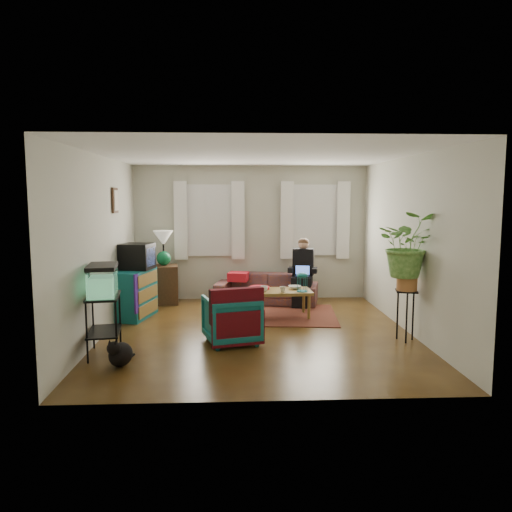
{
  "coord_description": "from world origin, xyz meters",
  "views": [
    {
      "loc": [
        -0.37,
        -7.22,
        2.02
      ],
      "look_at": [
        0.0,
        0.4,
        1.1
      ],
      "focal_mm": 35.0,
      "sensor_mm": 36.0,
      "label": 1
    }
  ],
  "objects": [
    {
      "name": "snack_tray",
      "position": [
        0.09,
        1.08,
        0.48
      ],
      "size": [
        0.36,
        0.36,
        0.04
      ],
      "primitive_type": "cylinder",
      "rotation": [
        0.0,
        0.0,
        0.04
      ],
      "color": "#B21414",
      "rests_on": "coffee_table"
    },
    {
      "name": "area_rug",
      "position": [
        0.38,
        1.08,
        0.01
      ],
      "size": [
        2.14,
        1.78,
        0.01
      ],
      "primitive_type": "cube",
      "rotation": [
        0.0,
        0.0,
        -0.1
      ],
      "color": "brown",
      "rests_on": "floor"
    },
    {
      "name": "coffee_table",
      "position": [
        0.4,
        0.95,
        0.23
      ],
      "size": [
        1.13,
        0.65,
        0.46
      ],
      "primitive_type": "cube",
      "rotation": [
        0.0,
        0.0,
        0.04
      ],
      "color": "brown",
      "rests_on": "floor"
    },
    {
      "name": "aquarium_stand",
      "position": [
        -2.0,
        -0.95,
        0.39
      ],
      "size": [
        0.48,
        0.74,
        0.77
      ],
      "primitive_type": "cube",
      "rotation": [
        0.0,
        0.0,
        0.14
      ],
      "color": "black",
      "rests_on": "floor"
    },
    {
      "name": "curtains_left",
      "position": [
        -0.8,
        2.4,
        1.55
      ],
      "size": [
        1.36,
        0.06,
        1.5
      ],
      "primitive_type": "cube",
      "color": "white",
      "rests_on": "wall_back"
    },
    {
      "name": "window_left",
      "position": [
        -0.8,
        2.48,
        1.55
      ],
      "size": [
        1.08,
        0.04,
        1.38
      ],
      "primitive_type": "cube",
      "color": "white",
      "rests_on": "wall_back"
    },
    {
      "name": "wall_front",
      "position": [
        0.0,
        -2.5,
        1.3
      ],
      "size": [
        4.5,
        0.01,
        2.6
      ],
      "primitive_type": "cube",
      "color": "silver",
      "rests_on": "floor"
    },
    {
      "name": "curtains_right",
      "position": [
        1.25,
        2.4,
        1.55
      ],
      "size": [
        1.36,
        0.06,
        1.5
      ],
      "primitive_type": "cube",
      "color": "white",
      "rests_on": "wall_back"
    },
    {
      "name": "window_right",
      "position": [
        1.25,
        2.48,
        1.55
      ],
      "size": [
        1.08,
        0.04,
        1.38
      ],
      "primitive_type": "cube",
      "color": "white",
      "rests_on": "wall_back"
    },
    {
      "name": "wall_right",
      "position": [
        2.25,
        0.0,
        1.3
      ],
      "size": [
        0.01,
        5.0,
        2.6
      ],
      "primitive_type": "cube",
      "color": "silver",
      "rests_on": "floor"
    },
    {
      "name": "potted_plant",
      "position": [
        2.05,
        -0.52,
        1.22
      ],
      "size": [
        0.96,
        0.88,
        0.91
      ],
      "primitive_type": "imported",
      "rotation": [
        0.0,
        0.0,
        -0.24
      ],
      "color": "#599947",
      "rests_on": "plant_stand"
    },
    {
      "name": "bowl",
      "position": [
        0.69,
        1.06,
        0.48
      ],
      "size": [
        0.23,
        0.23,
        0.05
      ],
      "primitive_type": "imported",
      "rotation": [
        0.0,
        0.0,
        0.04
      ],
      "color": "white",
      "rests_on": "coffee_table"
    },
    {
      "name": "serape_throw",
      "position": [
        -0.31,
        -0.76,
        0.51
      ],
      "size": [
        0.74,
        0.35,
        0.59
      ],
      "primitive_type": "cube",
      "rotation": [
        0.0,
        0.0,
        0.27
      ],
      "color": "#9E0A0A",
      "rests_on": "armchair"
    },
    {
      "name": "birdcage",
      "position": [
        0.78,
        0.81,
        0.62
      ],
      "size": [
        0.19,
        0.19,
        0.32
      ],
      "primitive_type": null,
      "rotation": [
        0.0,
        0.0,
        0.04
      ],
      "color": "#115B6B",
      "rests_on": "coffee_table"
    },
    {
      "name": "wall_left",
      "position": [
        -2.25,
        0.0,
        1.3
      ],
      "size": [
        0.01,
        5.0,
        2.6
      ],
      "primitive_type": "cube",
      "color": "silver",
      "rests_on": "floor"
    },
    {
      "name": "side_table",
      "position": [
        -1.65,
        2.12,
        0.36
      ],
      "size": [
        0.56,
        0.56,
        0.73
      ],
      "primitive_type": "cube",
      "rotation": [
        0.0,
        0.0,
        0.15
      ],
      "color": "#422418",
      "rests_on": "floor"
    },
    {
      "name": "cup_a",
      "position": [
        0.15,
        0.83,
        0.5
      ],
      "size": [
        0.13,
        0.13,
        0.1
      ],
      "primitive_type": "imported",
      "rotation": [
        0.0,
        0.0,
        0.04
      ],
      "color": "white",
      "rests_on": "coffee_table"
    },
    {
      "name": "seated_person",
      "position": [
        0.94,
        1.89,
        0.56
      ],
      "size": [
        0.6,
        0.68,
        1.13
      ],
      "primitive_type": null,
      "rotation": [
        0.0,
        0.0,
        -0.24
      ],
      "color": "black",
      "rests_on": "sofa"
    },
    {
      "name": "picture_frame",
      "position": [
        -2.21,
        0.85,
        1.95
      ],
      "size": [
        0.04,
        0.32,
        0.4
      ],
      "primitive_type": "cube",
      "color": "#3D2616",
      "rests_on": "wall_left"
    },
    {
      "name": "sofa",
      "position": [
        0.28,
        2.05,
        0.37
      ],
      "size": [
        2.02,
        1.17,
        0.74
      ],
      "primitive_type": "imported",
      "rotation": [
        0.0,
        0.0,
        -0.24
      ],
      "color": "brown",
      "rests_on": "floor"
    },
    {
      "name": "ceiling",
      "position": [
        0.0,
        0.0,
        2.6
      ],
      "size": [
        4.5,
        5.0,
        0.01
      ],
      "primitive_type": "cube",
      "color": "white",
      "rests_on": "wall_back"
    },
    {
      "name": "aquarium",
      "position": [
        -2.0,
        -0.95,
        0.97
      ],
      "size": [
        0.43,
        0.67,
        0.41
      ],
      "primitive_type": "cube",
      "rotation": [
        0.0,
        0.0,
        0.14
      ],
      "color": "#7FD899",
      "rests_on": "aquarium_stand"
    },
    {
      "name": "floor",
      "position": [
        0.0,
        0.0,
        0.0
      ],
      "size": [
        4.5,
        5.0,
        0.01
      ],
      "primitive_type": "cube",
      "color": "#4F2B14",
      "rests_on": "ground"
    },
    {
      "name": "wall_back",
      "position": [
        0.0,
        2.5,
        1.3
      ],
      "size": [
        4.5,
        0.01,
        2.6
      ],
      "primitive_type": "cube",
      "color": "silver",
      "rests_on": "floor"
    },
    {
      "name": "armchair",
      "position": [
        -0.38,
        -0.49,
        0.36
      ],
      "size": [
        0.85,
        0.82,
        0.72
      ],
      "primitive_type": "imported",
      "rotation": [
        0.0,
        0.0,
        3.41
      ],
      "color": "#106262",
      "rests_on": "floor"
    },
    {
      "name": "plant_stand",
      "position": [
        2.05,
        -0.52,
        0.36
      ],
      "size": [
        0.37,
        0.37,
        0.72
      ],
      "primitive_type": "cube",
      "rotation": [
        0.0,
        0.0,
        -0.24
      ],
      "color": "black",
      "rests_on": "floor"
    },
    {
      "name": "dresser",
      "position": [
        -1.99,
        1.03,
        0.4
      ],
      "size": [
        0.64,
        0.97,
        0.81
      ],
      "primitive_type": "cube",
      "rotation": [
        0.0,
        0.0,
        -0.23
      ],
      "color": "#12626E",
      "rests_on": "floor"
    },
    {
      "name": "black_cat",
      "position": [
        -1.7,
        -1.41,
        0.18
      ],
      "size": [
        0.37,
        0.48,
        0.36
      ],
      "primitive_type": "ellipsoid",
      "rotation": [
        0.0,
        0.0,
        -0.24
      ],
      "color": "black",
      "rests_on": "floor"
    },
    {
      "name": "crt_tv",
      "position": [
        -1.95,
        1.11,
        1.02
      ],
      "size": [
        0.58,
        0.55,
        0.43
      ],
      "primitive_type": "cube",
      "rotation": [
        0.0,
        0.0,
        -0.23
      ],
      "color": "black",
      "rests_on": "dresser"
    },
    {
      "name": "cup_b",
      "position": [
        0.45,
        0.77,
        0.5
      ],
      "size": [
        0.1,
        0.1,
        0.09
      ],
      "primitive_type": "imported",
      "rotation": [
        0.0,
        0.0,
        0.04
      ],
      "color": "beige",
      "rests_on": "coffee_table"
    },
    {
      "name": "table_lamp",
      "position": [
        -1.65,
        2.12,
        1.04
      ],
      "size": [
        0.42,
        0.42,
        0.66
      ],
      "primitive_type": null,
      "rotation": [
        0.0,
        0.0,
        0.15
      ],
      "color": "white",
      "rests_on": "side_table"
    }
  ]
}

